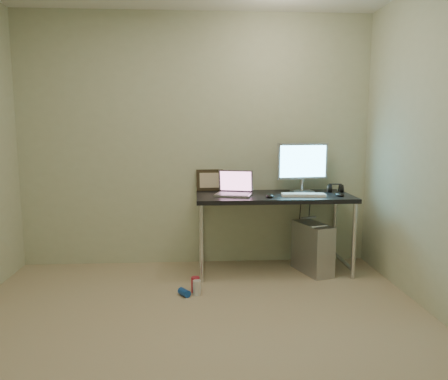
% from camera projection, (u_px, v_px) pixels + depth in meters
% --- Properties ---
extents(floor, '(3.50, 3.50, 0.00)m').
position_uv_depth(floor, '(198.00, 344.00, 2.82)').
color(floor, tan).
rests_on(floor, ground).
extents(wall_back, '(3.50, 0.02, 2.50)m').
position_uv_depth(wall_back, '(196.00, 141.00, 4.37)').
color(wall_back, beige).
rests_on(wall_back, ground).
extents(desk, '(1.48, 0.65, 0.75)m').
position_uv_depth(desk, '(274.00, 203.00, 4.18)').
color(desk, black).
rests_on(desk, ground).
extents(tower_computer, '(0.33, 0.50, 0.51)m').
position_uv_depth(tower_computer, '(313.00, 248.00, 4.18)').
color(tower_computer, '#B2B2B7').
rests_on(tower_computer, ground).
extents(cable_a, '(0.01, 0.16, 0.69)m').
position_uv_depth(cable_a, '(299.00, 224.00, 4.51)').
color(cable_a, black).
rests_on(cable_a, ground).
extents(cable_b, '(0.02, 0.11, 0.71)m').
position_uv_depth(cable_b, '(308.00, 226.00, 4.50)').
color(cable_b, black).
rests_on(cable_b, ground).
extents(can_red, '(0.09, 0.09, 0.13)m').
position_uv_depth(can_red, '(195.00, 285.00, 3.70)').
color(can_red, red).
rests_on(can_red, ground).
extents(can_white, '(0.08, 0.08, 0.12)m').
position_uv_depth(can_white, '(197.00, 288.00, 3.64)').
color(can_white, silver).
rests_on(can_white, ground).
extents(can_blue, '(0.11, 0.13, 0.06)m').
position_uv_depth(can_blue, '(184.00, 292.00, 3.62)').
color(can_blue, '#1344A7').
rests_on(can_blue, ground).
extents(laptop, '(0.39, 0.35, 0.23)m').
position_uv_depth(laptop, '(234.00, 189.00, 4.14)').
color(laptop, '#ACACB3').
rests_on(laptop, desk).
extents(monitor, '(0.52, 0.18, 0.48)m').
position_uv_depth(monitor, '(303.00, 163.00, 4.30)').
color(monitor, '#ACACB3').
rests_on(monitor, desk).
extents(keyboard, '(0.42, 0.18, 0.02)m').
position_uv_depth(keyboard, '(303.00, 195.00, 4.07)').
color(keyboard, white).
rests_on(keyboard, desk).
extents(mouse_right, '(0.10, 0.13, 0.04)m').
position_uv_depth(mouse_right, '(339.00, 194.00, 4.07)').
color(mouse_right, black).
rests_on(mouse_right, desk).
extents(mouse_left, '(0.08, 0.12, 0.04)m').
position_uv_depth(mouse_left, '(270.00, 195.00, 4.00)').
color(mouse_left, black).
rests_on(mouse_left, desk).
extents(headphones, '(0.16, 0.10, 0.10)m').
position_uv_depth(headphones, '(335.00, 189.00, 4.34)').
color(headphones, black).
rests_on(headphones, desk).
extents(picture_frame, '(0.27, 0.09, 0.22)m').
position_uv_depth(picture_frame, '(210.00, 180.00, 4.41)').
color(picture_frame, black).
rests_on(picture_frame, desk).
extents(webcam, '(0.04, 0.04, 0.12)m').
position_uv_depth(webcam, '(230.00, 182.00, 4.41)').
color(webcam, silver).
rests_on(webcam, desk).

